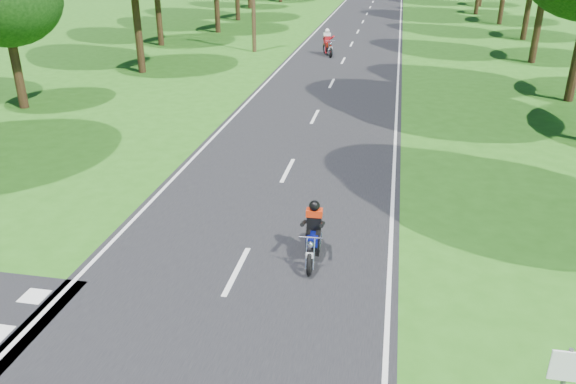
# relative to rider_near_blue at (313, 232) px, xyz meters

# --- Properties ---
(ground) EXTENTS (160.00, 160.00, 0.00)m
(ground) POSITION_rel_rider_near_blue_xyz_m (-1.56, -2.86, -0.70)
(ground) COLOR #255C15
(ground) RESTS_ON ground
(main_road) EXTENTS (7.00, 140.00, 0.02)m
(main_road) POSITION_rel_rider_near_blue_xyz_m (-1.56, 47.14, -0.69)
(main_road) COLOR black
(main_road) RESTS_ON ground
(road_markings) EXTENTS (7.40, 140.00, 0.01)m
(road_markings) POSITION_rel_rider_near_blue_xyz_m (-1.69, 45.27, -0.68)
(road_markings) COLOR silver
(road_markings) RESTS_ON main_road
(rider_near_blue) EXTENTS (0.62, 1.66, 1.37)m
(rider_near_blue) POSITION_rel_rider_near_blue_xyz_m (0.00, 0.00, 0.00)
(rider_near_blue) COLOR navy
(rider_near_blue) RESTS_ON main_road
(rider_far_red) EXTENTS (1.27, 2.05, 1.62)m
(rider_far_red) POSITION_rel_rider_near_blue_xyz_m (-2.71, 24.67, 0.13)
(rider_far_red) COLOR #A01B0C
(rider_far_red) RESTS_ON main_road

